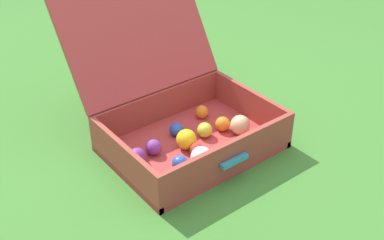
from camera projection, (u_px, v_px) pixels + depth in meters
The scene contains 2 objects.
ground_plane at pixel (174, 145), 1.84m from camera, with size 16.00×16.00×0.00m, color #3D7A2D.
open_suitcase at pixel (179, 112), 1.81m from camera, with size 0.59×0.69×0.52m.
Camera 1 is at (-0.87, -1.22, 1.08)m, focal length 46.24 mm.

